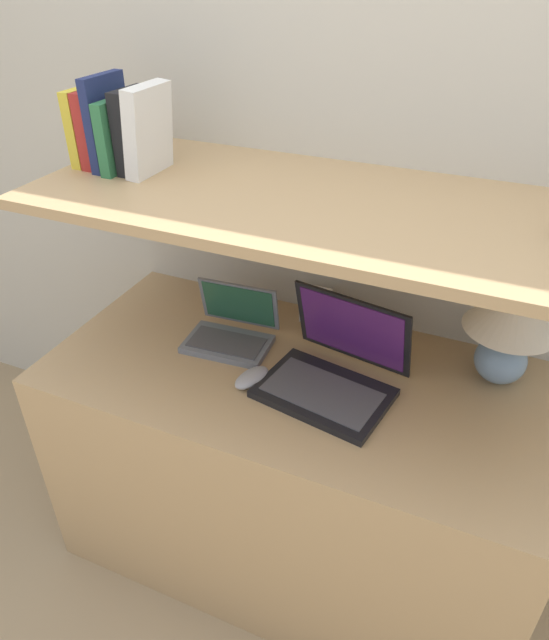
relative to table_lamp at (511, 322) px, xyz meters
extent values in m
plane|color=#9E8460|center=(-0.53, -0.55, -0.97)|extent=(12.00, 12.00, 0.00)
cube|color=beige|center=(-0.53, 0.21, 0.23)|extent=(6.00, 0.05, 2.40)
cube|color=tan|center=(-0.53, -0.20, -0.58)|extent=(1.42, 0.70, 0.78)
cube|color=beige|center=(-0.53, 0.17, -0.35)|extent=(1.42, 0.04, 1.25)
cube|color=tan|center=(-0.53, -0.13, 0.29)|extent=(1.42, 0.63, 0.03)
ellipsoid|color=#7593B2|center=(0.00, 0.00, -0.12)|extent=(0.14, 0.14, 0.13)
cylinder|color=tan|center=(0.00, 0.00, -0.04)|extent=(0.02, 0.02, 0.04)
cone|color=beige|center=(0.00, 0.00, 0.04)|extent=(0.24, 0.24, 0.13)
cube|color=black|center=(-0.42, -0.26, -0.18)|extent=(0.38, 0.29, 0.02)
cube|color=#47474C|center=(-0.42, -0.27, -0.17)|extent=(0.32, 0.21, 0.00)
cube|color=black|center=(-0.39, -0.11, -0.06)|extent=(0.35, 0.12, 0.23)
cube|color=#4C1E60|center=(-0.39, -0.12, -0.06)|extent=(0.31, 0.11, 0.20)
cube|color=slate|center=(-0.76, -0.17, -0.18)|extent=(0.26, 0.18, 0.02)
cube|color=#47474C|center=(-0.76, -0.17, -0.17)|extent=(0.23, 0.13, 0.00)
cube|color=slate|center=(-0.77, -0.07, -0.10)|extent=(0.25, 0.06, 0.15)
cube|color=#235138|center=(-0.77, -0.07, -0.09)|extent=(0.23, 0.05, 0.13)
ellipsoid|color=#99999E|center=(-0.62, -0.29, -0.17)|extent=(0.09, 0.13, 0.03)
cube|color=white|center=(-0.57, 0.08, -0.14)|extent=(0.09, 0.06, 0.11)
cube|color=#59595B|center=(-0.57, 0.05, -0.14)|extent=(0.07, 0.00, 0.08)
cube|color=gold|center=(-1.19, -0.13, 0.41)|extent=(0.03, 0.13, 0.20)
cube|color=#A82823|center=(-1.15, -0.13, 0.41)|extent=(0.04, 0.13, 0.20)
cube|color=navy|center=(-1.11, -0.13, 0.43)|extent=(0.03, 0.16, 0.24)
cube|color=#2D7042|center=(-1.07, -0.13, 0.40)|extent=(0.03, 0.18, 0.19)
cube|color=black|center=(-1.03, -0.13, 0.41)|extent=(0.04, 0.14, 0.21)
cube|color=silver|center=(-0.98, -0.13, 0.42)|extent=(0.06, 0.17, 0.23)
camera|label=1|loc=(-0.07, -1.39, 0.82)|focal=32.00mm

